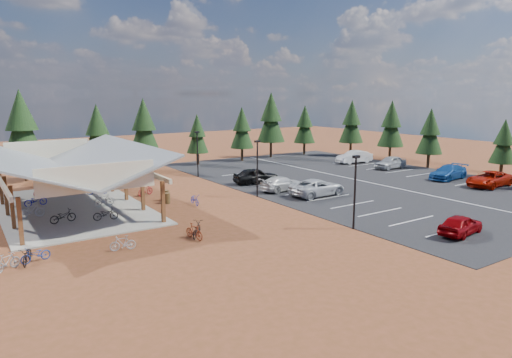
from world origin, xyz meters
name	(u,v)px	position (x,y,z in m)	size (l,w,h in m)	color
ground	(220,209)	(0.00, 0.00, 0.00)	(140.00, 140.00, 0.00)	#583117
asphalt_lot	(355,180)	(18.50, 3.00, 0.02)	(27.00, 44.00, 0.04)	black
concrete_pad	(71,207)	(-10.00, 7.00, 0.05)	(10.60, 18.60, 0.10)	gray
bike_pavilion	(68,162)	(-10.00, 7.00, 3.82)	(11.65, 19.40, 4.97)	brown
lamp_post_0	(355,187)	(5.00, -10.00, 2.98)	(0.50, 0.25, 5.14)	black
lamp_post_1	(257,164)	(5.00, 2.00, 2.98)	(0.50, 0.25, 5.14)	black
lamp_post_2	(197,151)	(5.00, 14.00, 2.98)	(0.50, 0.25, 5.14)	black
trash_bin_0	(167,198)	(-2.84, 4.17, 0.45)	(0.60, 0.60, 0.90)	#453218
trash_bin_1	(165,195)	(-2.50, 5.28, 0.45)	(0.60, 0.60, 0.90)	#453218
pine_2	(22,125)	(-11.38, 22.08, 5.95)	(4.18, 4.18, 9.73)	#382314
pine_3	(97,131)	(-3.57, 22.44, 4.95)	(3.48, 3.48, 8.10)	#382314
pine_4	(144,126)	(1.79, 21.86, 5.34)	(3.75, 3.75, 8.74)	#382314
pine_5	(197,134)	(9.02, 22.12, 4.06)	(2.86, 2.86, 6.65)	#382314
pine_6	(242,128)	(15.77, 21.96, 4.57)	(3.21, 3.21, 7.49)	#382314
pine_7	(271,118)	(21.27, 22.79, 5.78)	(4.06, 4.06, 9.46)	#382314
pine_8	(305,124)	(27.36, 22.49, 4.61)	(3.24, 3.24, 7.56)	#382314
pine_10	(504,142)	(33.42, -4.75, 3.98)	(2.80, 2.80, 6.52)	#382314
pine_11	(430,132)	(32.17, 3.84, 4.58)	(3.22, 3.22, 7.50)	#382314
pine_12	(391,124)	(33.11, 10.76, 5.11)	(3.59, 3.59, 8.37)	#382314
pine_13	(352,122)	(32.27, 17.51, 5.09)	(3.58, 3.58, 8.33)	#382314
bike_0	(63,216)	(-11.49, 2.44, 0.58)	(0.64, 1.83, 0.96)	black
bike_1	(32,211)	(-13.16, 5.17, 0.64)	(0.51, 1.80, 1.08)	#A0A1A9
bike_2	(36,200)	(-12.35, 8.96, 0.57)	(0.62, 1.78, 0.93)	#11139D
bike_3	(43,191)	(-11.24, 12.51, 0.62)	(0.49, 1.74, 1.04)	maroon
bike_4	(106,214)	(-8.75, 1.41, 0.56)	(0.61, 1.75, 0.92)	black
bike_5	(104,200)	(-7.66, 5.74, 0.61)	(0.48, 1.70, 1.02)	gray
bike_6	(97,189)	(-6.95, 10.68, 0.58)	(0.64, 1.84, 0.97)	navy
bike_7	(73,186)	(-8.43, 13.49, 0.58)	(0.45, 1.60, 0.96)	maroon
bike_8	(27,255)	(-14.72, -4.75, 0.48)	(0.64, 1.84, 0.97)	black
bike_9	(7,262)	(-15.78, -5.32, 0.48)	(0.45, 1.60, 0.96)	gray
bike_10	(36,255)	(-14.31, -4.75, 0.43)	(0.57, 1.64, 0.86)	navy
bike_11	(194,231)	(-5.18, -5.96, 0.52)	(0.49, 1.72, 1.03)	maroon
bike_12	(197,229)	(-4.81, -5.54, 0.50)	(0.66, 1.89, 0.99)	black
bike_13	(123,243)	(-9.68, -5.54, 0.46)	(0.43, 1.53, 0.92)	#9FA0A8
bike_14	(195,199)	(-1.04, 2.46, 0.46)	(0.61, 1.75, 0.92)	navy
bike_15	(146,190)	(-3.25, 8.16, 0.53)	(0.50, 1.78, 1.07)	maroon
car_0	(461,225)	(9.90, -14.89, 0.71)	(1.59, 3.96, 1.35)	#7A0205
car_2	(317,187)	(9.81, -0.69, 0.80)	(2.53, 5.49, 1.53)	#B5B8BE
car_3	(282,184)	(8.42, 2.84, 0.72)	(1.91, 4.70, 1.36)	#BCBCBC
car_4	(256,176)	(8.30, 7.19, 0.85)	(1.90, 4.73, 1.61)	black
car_6	(489,179)	(26.91, -7.10, 0.81)	(2.54, 5.51, 1.53)	#9F1202
car_7	(448,172)	(27.09, -2.42, 0.81)	(2.15, 5.28, 1.53)	#15468E
car_8	(390,162)	(27.50, 5.88, 0.83)	(1.85, 4.61, 1.57)	#A9ADB0
car_9	(354,157)	(27.16, 11.71, 0.87)	(1.76, 5.05, 1.66)	white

